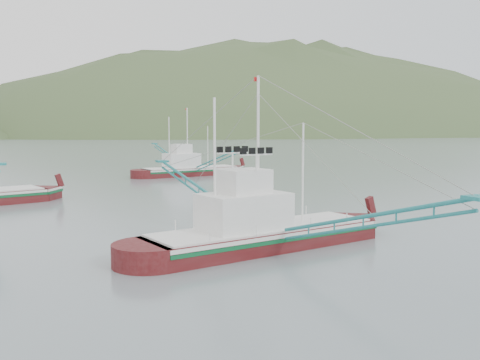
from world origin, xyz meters
name	(u,v)px	position (x,y,z in m)	size (l,w,h in m)	color
ground	(278,236)	(0.00, 0.00, 0.00)	(1200.00, 1200.00, 0.00)	slate
main_boat	(262,217)	(-2.58, -2.71, 1.87)	(15.40, 26.84, 10.96)	#460B0D
bg_boat_far	(189,164)	(9.54, 44.76, 1.68)	(15.17, 26.66, 10.84)	#460B0D
headland_right	(281,135)	(240.00, 430.00, 0.00)	(684.00, 432.00, 306.00)	#3B4F29
ridge_distant	(43,134)	(30.00, 560.00, 0.00)	(960.00, 400.00, 240.00)	slate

